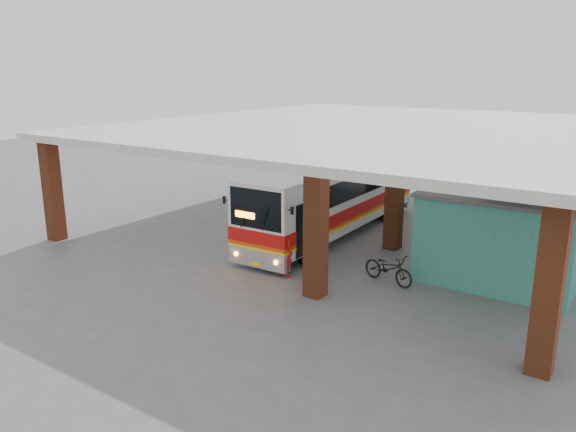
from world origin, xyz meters
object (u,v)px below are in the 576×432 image
Objects in this scene: coach_bus at (334,196)px; pedestrian at (285,252)px; motorcycle at (388,268)px; red_chair at (454,233)px.

pedestrian is at bearing -79.23° from coach_bus.
coach_bus is at bearing -73.04° from pedestrian.
coach_bus reaches higher than motorcycle.
motorcycle is 3.64m from pedestrian.
red_chair is (0.29, 6.02, -0.15)m from motorcycle.
pedestrian is at bearing -120.36° from red_chair.
motorcycle is at bearing -43.46° from coach_bus.
motorcycle is 1.11× the size of pedestrian.
coach_bus is 5.34m from red_chair.
coach_bus is 6.59× the size of pedestrian.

